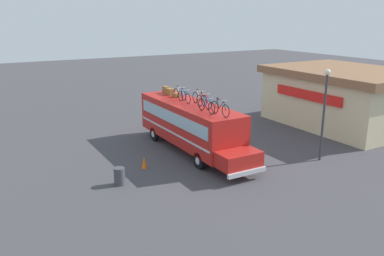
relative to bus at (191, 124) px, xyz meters
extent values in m
plane|color=#423F44|center=(-0.24, 0.00, -1.81)|extent=(120.00, 120.00, 0.00)
cube|color=red|center=(-0.24, 0.00, 0.06)|extent=(9.43, 2.56, 2.48)
cube|color=red|center=(5.16, 0.00, -0.76)|extent=(1.38, 2.35, 0.84)
cube|color=#99B7C6|center=(-0.24, -1.29, 0.53)|extent=(8.67, 0.04, 0.76)
cube|color=#99B7C6|center=(-0.24, 1.29, 0.53)|extent=(8.67, 0.04, 0.76)
cube|color=silver|center=(-0.24, -1.30, -0.44)|extent=(9.05, 0.03, 0.12)
cube|color=silver|center=(-0.24, 1.30, -0.44)|extent=(9.05, 0.03, 0.12)
cube|color=silver|center=(5.91, 0.00, -1.26)|extent=(0.16, 2.43, 0.24)
cylinder|color=black|center=(2.96, -1.14, -1.33)|extent=(0.96, 0.28, 0.96)
cylinder|color=silver|center=(2.96, -1.14, -1.33)|extent=(0.43, 0.30, 0.43)
cylinder|color=black|center=(2.96, 1.14, -1.33)|extent=(0.96, 0.28, 0.96)
cylinder|color=silver|center=(2.96, 1.14, -1.33)|extent=(0.43, 0.30, 0.43)
cylinder|color=black|center=(-3.16, -1.14, -1.33)|extent=(0.96, 0.28, 0.96)
cylinder|color=silver|center=(-3.16, -1.14, -1.33)|extent=(0.43, 0.30, 0.43)
cylinder|color=black|center=(-3.16, 1.14, -1.33)|extent=(0.96, 0.28, 0.96)
cylinder|color=silver|center=(-3.16, 1.14, -1.33)|extent=(0.43, 0.30, 0.43)
cube|color=olive|center=(-4.11, 0.27, 1.54)|extent=(0.55, 0.34, 0.47)
cube|color=olive|center=(-3.32, 0.20, 1.53)|extent=(0.69, 0.42, 0.45)
cube|color=olive|center=(-2.39, 0.20, 1.44)|extent=(0.53, 0.36, 0.28)
torus|color=black|center=(-2.20, 0.10, 1.63)|extent=(0.65, 0.04, 0.65)
torus|color=black|center=(-1.16, 0.10, 1.63)|extent=(0.65, 0.04, 0.65)
cylinder|color=white|center=(-1.89, 0.10, 1.87)|extent=(0.20, 0.04, 0.46)
cylinder|color=white|center=(-1.58, 0.10, 1.85)|extent=(0.48, 0.04, 0.44)
cylinder|color=white|center=(-1.66, 0.10, 2.08)|extent=(0.63, 0.04, 0.07)
cylinder|color=white|center=(-2.01, 0.10, 1.64)|extent=(0.40, 0.03, 0.05)
cylinder|color=white|center=(-2.09, 0.10, 1.86)|extent=(0.26, 0.03, 0.48)
cylinder|color=white|center=(-1.25, 0.10, 1.84)|extent=(0.22, 0.03, 0.45)
cylinder|color=silver|center=(-1.35, 0.10, 2.11)|extent=(0.03, 0.44, 0.03)
ellipsoid|color=black|center=(-1.97, 0.10, 2.13)|extent=(0.20, 0.08, 0.06)
torus|color=black|center=(-1.17, -0.13, 1.63)|extent=(0.66, 0.04, 0.66)
torus|color=black|center=(-0.17, -0.13, 1.63)|extent=(0.66, 0.04, 0.66)
cylinder|color=#197FDB|center=(-0.87, -0.13, 1.88)|extent=(0.19, 0.04, 0.47)
cylinder|color=#197FDB|center=(-0.57, -0.13, 1.86)|extent=(0.47, 0.04, 0.45)
cylinder|color=#197FDB|center=(-0.65, -0.13, 2.09)|extent=(0.60, 0.04, 0.07)
cylinder|color=#197FDB|center=(-0.98, -0.13, 1.64)|extent=(0.38, 0.03, 0.05)
cylinder|color=#197FDB|center=(-1.06, -0.13, 1.87)|extent=(0.25, 0.03, 0.49)
cylinder|color=#197FDB|center=(-0.26, -0.13, 1.85)|extent=(0.21, 0.03, 0.46)
cylinder|color=silver|center=(-0.35, -0.13, 2.13)|extent=(0.03, 0.44, 0.03)
ellipsoid|color=black|center=(-0.95, -0.13, 2.15)|extent=(0.20, 0.08, 0.06)
torus|color=black|center=(-0.14, 0.40, 1.65)|extent=(0.70, 0.04, 0.70)
torus|color=black|center=(0.89, 0.40, 1.65)|extent=(0.70, 0.04, 0.70)
cylinder|color=white|center=(0.17, 0.40, 1.91)|extent=(0.20, 0.04, 0.50)
cylinder|color=white|center=(0.48, 0.40, 1.90)|extent=(0.48, 0.04, 0.48)
cylinder|color=white|center=(0.40, 0.40, 2.14)|extent=(0.62, 0.04, 0.07)
cylinder|color=white|center=(0.06, 0.40, 1.66)|extent=(0.39, 0.03, 0.05)
cylinder|color=white|center=(-0.03, 0.40, 1.90)|extent=(0.25, 0.03, 0.52)
cylinder|color=white|center=(0.80, 0.40, 1.89)|extent=(0.22, 0.03, 0.49)
cylinder|color=silver|center=(0.71, 0.40, 2.17)|extent=(0.03, 0.44, 0.03)
ellipsoid|color=black|center=(0.09, 0.40, 2.20)|extent=(0.20, 0.08, 0.06)
torus|color=black|center=(0.89, 0.09, 1.66)|extent=(0.72, 0.04, 0.72)
torus|color=black|center=(1.87, 0.09, 1.66)|extent=(0.72, 0.04, 0.72)
cylinder|color=red|center=(1.18, 0.09, 1.93)|extent=(0.19, 0.04, 0.52)
cylinder|color=red|center=(1.48, 0.09, 1.92)|extent=(0.46, 0.04, 0.50)
cylinder|color=red|center=(1.40, 0.09, 2.17)|extent=(0.59, 0.04, 0.07)
cylinder|color=red|center=(1.08, 0.09, 1.67)|extent=(0.37, 0.03, 0.05)
cylinder|color=red|center=(1.00, 0.09, 1.92)|extent=(0.24, 0.03, 0.54)
cylinder|color=red|center=(1.78, 0.09, 1.91)|extent=(0.21, 0.03, 0.50)
cylinder|color=silver|center=(1.70, 0.09, 2.20)|extent=(0.03, 0.44, 0.03)
ellipsoid|color=black|center=(1.11, 0.09, 2.23)|extent=(0.20, 0.08, 0.06)
torus|color=black|center=(1.86, -0.36, 1.65)|extent=(0.69, 0.04, 0.69)
torus|color=black|center=(2.95, -0.36, 1.65)|extent=(0.69, 0.04, 0.69)
cylinder|color=#197FDB|center=(2.19, -0.36, 1.91)|extent=(0.21, 0.04, 0.50)
cylinder|color=#197FDB|center=(2.51, -0.36, 1.89)|extent=(0.50, 0.04, 0.48)
cylinder|color=#197FDB|center=(2.43, -0.36, 2.14)|extent=(0.65, 0.04, 0.07)
cylinder|color=#197FDB|center=(2.07, -0.36, 1.66)|extent=(0.41, 0.03, 0.05)
cylinder|color=#197FDB|center=(1.98, -0.36, 1.90)|extent=(0.26, 0.03, 0.52)
cylinder|color=#197FDB|center=(2.85, -0.36, 1.88)|extent=(0.23, 0.03, 0.48)
cylinder|color=silver|center=(2.75, -0.36, 2.17)|extent=(0.03, 0.44, 0.03)
ellipsoid|color=black|center=(2.10, -0.36, 2.19)|extent=(0.20, 0.08, 0.06)
torus|color=black|center=(2.87, -0.09, 1.66)|extent=(0.72, 0.04, 0.72)
torus|color=black|center=(3.95, -0.09, 1.66)|extent=(0.72, 0.04, 0.72)
cylinder|color=black|center=(3.19, -0.09, 1.93)|extent=(0.21, 0.04, 0.52)
cylinder|color=black|center=(3.52, -0.09, 1.92)|extent=(0.50, 0.04, 0.50)
cylinder|color=black|center=(3.43, -0.09, 2.17)|extent=(0.65, 0.04, 0.07)
cylinder|color=black|center=(3.07, -0.09, 1.67)|extent=(0.41, 0.03, 0.05)
cylinder|color=black|center=(2.98, -0.09, 1.92)|extent=(0.26, 0.03, 0.54)
cylinder|color=black|center=(3.85, -0.09, 1.91)|extent=(0.23, 0.03, 0.50)
cylinder|color=silver|center=(3.75, -0.09, 2.20)|extent=(0.03, 0.44, 0.03)
ellipsoid|color=black|center=(3.10, -0.09, 2.23)|extent=(0.20, 0.08, 0.06)
cube|color=beige|center=(0.38, 13.85, 0.13)|extent=(10.56, 8.05, 3.88)
cube|color=brown|center=(0.38, 13.85, 2.36)|extent=(11.41, 8.69, 0.59)
cube|color=red|center=(0.38, 9.72, 0.98)|extent=(6.34, 0.16, 0.70)
cylinder|color=#3F3F47|center=(2.85, -5.90, -1.35)|extent=(0.57, 0.57, 0.92)
cone|color=orange|center=(1.33, -3.86, -1.46)|extent=(0.31, 0.31, 0.69)
cylinder|color=#38383D|center=(5.40, 5.94, 0.81)|extent=(0.14, 0.14, 5.25)
sphere|color=#F2EDCC|center=(5.40, 5.94, 3.54)|extent=(0.34, 0.34, 0.34)
camera|label=1|loc=(21.27, -12.15, 6.65)|focal=37.19mm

